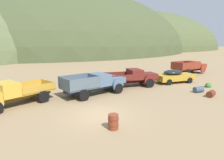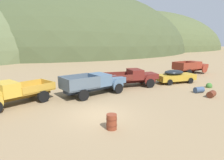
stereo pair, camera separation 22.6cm
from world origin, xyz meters
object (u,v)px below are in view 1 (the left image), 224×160
at_px(truck_faded_yellow, 8,94).
at_px(oil_drum_by_truck, 198,90).
at_px(car_mustard, 176,76).
at_px(oil_drum_foreground, 113,122).
at_px(oil_drum_spare, 211,94).
at_px(truck_rust_red, 191,67).
at_px(truck_oxblood, 134,77).
at_px(truck_chalk_blue, 98,83).

bearing_deg(truck_faded_yellow, oil_drum_by_truck, 144.82).
distance_m(car_mustard, oil_drum_foreground, 14.68).
bearing_deg(car_mustard, oil_drum_foreground, -141.43).
bearing_deg(truck_faded_yellow, oil_drum_spare, 139.40).
xyz_separation_m(truck_faded_yellow, car_mustard, (17.76, -0.25, -0.18)).
height_order(truck_rust_red, oil_drum_by_truck, truck_rust_red).
xyz_separation_m(oil_drum_spare, oil_drum_foreground, (-10.85, -1.27, 0.16)).
bearing_deg(truck_rust_red, truck_oxblood, -171.10).
relative_size(car_mustard, oil_drum_foreground, 5.75).
relative_size(car_mustard, truck_rust_red, 0.84).
xyz_separation_m(truck_chalk_blue, truck_oxblood, (4.74, 0.83, -0.03)).
relative_size(truck_chalk_blue, car_mustard, 1.26).
height_order(truck_chalk_blue, oil_drum_by_truck, truck_chalk_blue).
bearing_deg(car_mustard, truck_chalk_blue, -171.48).
xyz_separation_m(truck_chalk_blue, truck_rust_red, (17.16, 3.26, 0.01)).
distance_m(oil_drum_spare, oil_drum_foreground, 10.93).
distance_m(truck_faded_yellow, truck_rust_red, 24.92).
xyz_separation_m(oil_drum_spare, oil_drum_by_truck, (0.37, 1.56, -0.00)).
relative_size(truck_oxblood, oil_drum_spare, 6.15).
xyz_separation_m(truck_faded_yellow, truck_chalk_blue, (7.57, -0.10, 0.03)).
bearing_deg(truck_oxblood, oil_drum_foreground, -118.85).
distance_m(truck_rust_red, oil_drum_by_truck, 11.56).
height_order(truck_chalk_blue, car_mustard, truck_chalk_blue).
height_order(truck_oxblood, oil_drum_by_truck, truck_oxblood).
relative_size(truck_oxblood, car_mustard, 1.22).
bearing_deg(truck_rust_red, car_mustard, -156.03).
distance_m(car_mustard, oil_drum_by_truck, 4.64).
bearing_deg(car_mustard, truck_faded_yellow, -171.42).
relative_size(truck_faded_yellow, truck_chalk_blue, 0.97).
height_order(truck_oxblood, truck_rust_red, truck_rust_red).
height_order(truck_rust_red, oil_drum_foreground, truck_rust_red).
distance_m(truck_chalk_blue, car_mustard, 10.19).
bearing_deg(oil_drum_spare, truck_oxblood, 116.93).
distance_m(truck_faded_yellow, car_mustard, 17.76).
bearing_deg(oil_drum_spare, oil_drum_foreground, -173.35).
relative_size(truck_faded_yellow, oil_drum_by_truck, 6.29).
bearing_deg(truck_rust_red, oil_drum_spare, -135.97).
relative_size(truck_oxblood, oil_drum_foreground, 7.02).
distance_m(truck_chalk_blue, truck_oxblood, 4.81).
relative_size(truck_oxblood, truck_rust_red, 1.03).
height_order(truck_oxblood, oil_drum_foreground, truck_oxblood).
height_order(truck_rust_red, oil_drum_spare, truck_rust_red).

